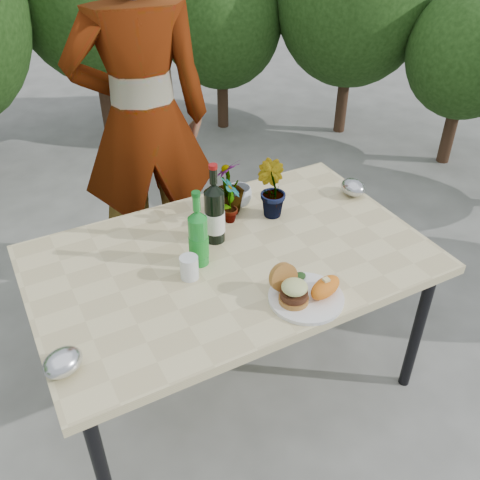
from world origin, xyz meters
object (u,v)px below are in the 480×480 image
patio_table (231,267)px  person (143,122)px  dinner_plate (306,298)px  wine_bottle (215,214)px

patio_table → person: bearing=91.1°
dinner_plate → person: size_ratio=0.14×
patio_table → wine_bottle: (-0.01, 0.13, 0.19)m
patio_table → wine_bottle: 0.23m
person → wine_bottle: bearing=101.4°
patio_table → dinner_plate: size_ratio=5.71×
patio_table → dinner_plate: 0.39m
wine_bottle → person: bearing=74.6°
wine_bottle → person: person is taller
patio_table → dinner_plate: (0.12, -0.37, 0.06)m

